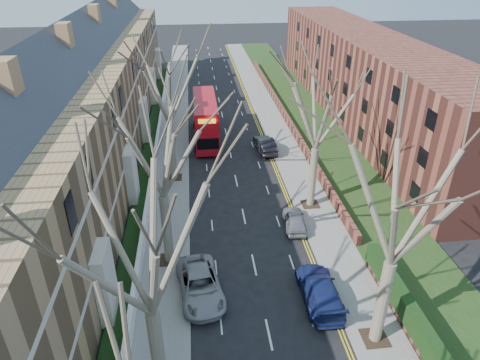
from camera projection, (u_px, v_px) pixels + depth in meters
name	position (u px, v px, depth m)	size (l,w,h in m)	color
pavement_left	(174.00, 134.00, 49.41)	(3.00, 102.00, 0.12)	slate
pavement_right	(276.00, 129.00, 50.56)	(3.00, 102.00, 0.12)	slate
terrace_left	(83.00, 115.00, 39.07)	(9.70, 78.00, 13.60)	#9A7A4E
flats_right	(363.00, 76.00, 52.80)	(13.97, 54.00, 10.00)	brown
front_wall_left	(155.00, 160.00, 41.99)	(0.30, 78.00, 1.00)	white
grass_verge_right	(313.00, 127.00, 50.95)	(6.00, 102.00, 0.06)	black
tree_left_mid	(141.00, 232.00, 16.08)	(10.50, 10.50, 14.71)	brown
tree_left_far	(158.00, 137.00, 24.96)	(10.15, 10.15, 14.22)	brown
tree_left_dist	(166.00, 77.00, 35.29)	(10.50, 10.50, 14.71)	brown
tree_right_mid	(407.00, 189.00, 18.92)	(10.50, 10.50, 14.71)	brown
tree_right_far	(320.00, 98.00, 31.30)	(10.15, 10.15, 14.22)	brown
double_decker_bus	(206.00, 120.00, 47.11)	(2.77, 10.80, 4.52)	#A60B17
car_left_far	(200.00, 285.00, 26.21)	(2.52, 5.47, 1.52)	gray
car_right_near	(320.00, 290.00, 25.81)	(2.15, 5.28, 1.53)	navy
car_right_mid	(295.00, 220.00, 32.69)	(1.55, 3.84, 1.31)	gray
car_right_far	(265.00, 145.00, 44.89)	(1.62, 4.63, 1.53)	black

